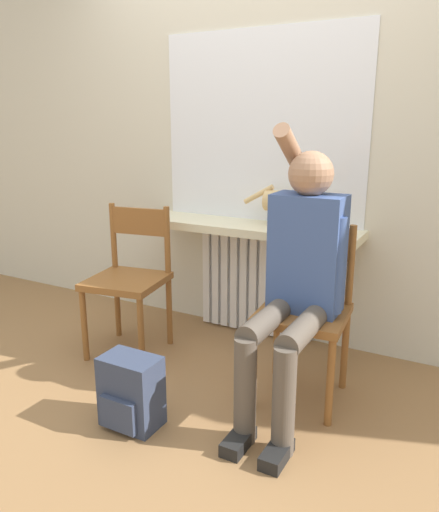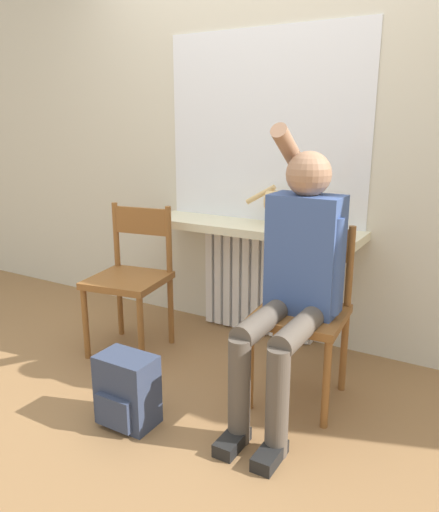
{
  "view_description": "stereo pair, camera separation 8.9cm",
  "coord_description": "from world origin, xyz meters",
  "px_view_note": "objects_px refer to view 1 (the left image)",
  "views": [
    {
      "loc": [
        1.29,
        -1.71,
        1.38
      ],
      "look_at": [
        0.0,
        0.66,
        0.65
      ],
      "focal_mm": 35.0,
      "sensor_mm": 36.0,
      "label": 1
    },
    {
      "loc": [
        1.37,
        -1.67,
        1.38
      ],
      "look_at": [
        0.0,
        0.66,
        0.65
      ],
      "focal_mm": 35.0,
      "sensor_mm": 36.0,
      "label": 2
    }
  ],
  "objects_px": {
    "chair_right": "(305,309)",
    "cat": "(292,203)",
    "chair_left": "(130,277)",
    "person": "(299,271)",
    "backpack": "(131,392)"
  },
  "relations": [
    {
      "from": "chair_right",
      "to": "cat",
      "type": "xyz_separation_m",
      "value": [
        -0.29,
        0.54,
        0.44
      ]
    },
    {
      "from": "chair_left",
      "to": "chair_right",
      "type": "height_order",
      "value": "same"
    },
    {
      "from": "person",
      "to": "backpack",
      "type": "height_order",
      "value": "person"
    },
    {
      "from": "chair_right",
      "to": "backpack",
      "type": "xyz_separation_m",
      "value": [
        -0.61,
        -0.65,
        -0.31
      ]
    },
    {
      "from": "person",
      "to": "chair_left",
      "type": "bearing_deg",
      "value": 173.6
    },
    {
      "from": "chair_right",
      "to": "backpack",
      "type": "bearing_deg",
      "value": -138.02
    },
    {
      "from": "chair_right",
      "to": "cat",
      "type": "distance_m",
      "value": 0.75
    },
    {
      "from": "cat",
      "to": "chair_left",
      "type": "bearing_deg",
      "value": -146.83
    },
    {
      "from": "chair_right",
      "to": "cat",
      "type": "relative_size",
      "value": 1.69
    },
    {
      "from": "chair_left",
      "to": "person",
      "type": "distance_m",
      "value": 1.14
    },
    {
      "from": "chair_left",
      "to": "cat",
      "type": "height_order",
      "value": "cat"
    },
    {
      "from": "person",
      "to": "backpack",
      "type": "bearing_deg",
      "value": -139.46
    },
    {
      "from": "chair_left",
      "to": "cat",
      "type": "bearing_deg",
      "value": 23.98
    },
    {
      "from": "person",
      "to": "cat",
      "type": "bearing_deg",
      "value": 113.77
    },
    {
      "from": "chair_right",
      "to": "chair_left",
      "type": "bearing_deg",
      "value": 175.13
    }
  ]
}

